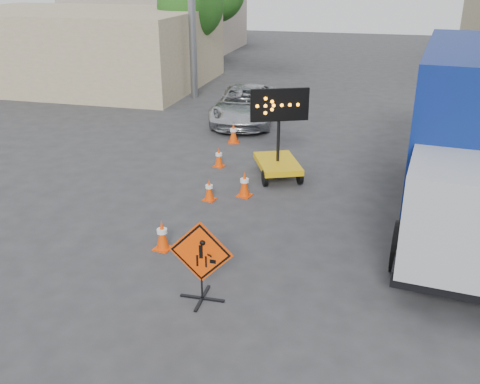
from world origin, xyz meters
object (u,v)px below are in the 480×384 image
at_px(construction_sign, 201,259).
at_px(box_truck, 473,148).
at_px(arrow_board, 278,158).
at_px(pickup_truck, 245,105).

height_order(construction_sign, box_truck, box_truck).
xyz_separation_m(construction_sign, arrow_board, (0.15, 7.03, -0.27)).
height_order(arrow_board, pickup_truck, arrow_board).
relative_size(construction_sign, box_truck, 0.18).
bearing_deg(box_truck, pickup_truck, 140.18).
bearing_deg(arrow_board, pickup_truck, 89.16).
bearing_deg(arrow_board, construction_sign, -114.81).
height_order(arrow_board, box_truck, box_truck).
distance_m(construction_sign, arrow_board, 7.04).
xyz_separation_m(construction_sign, pickup_truck, (-2.44, 13.20, -0.17)).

